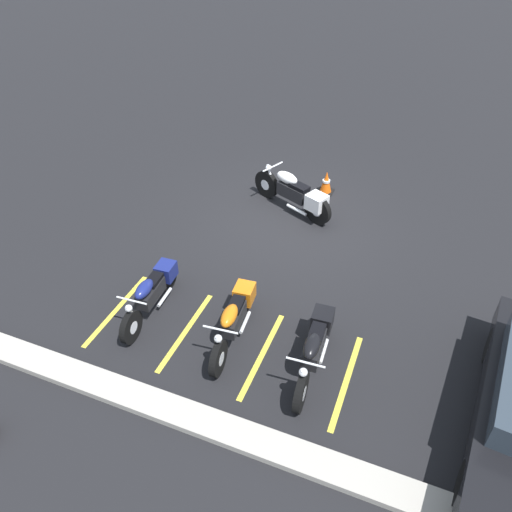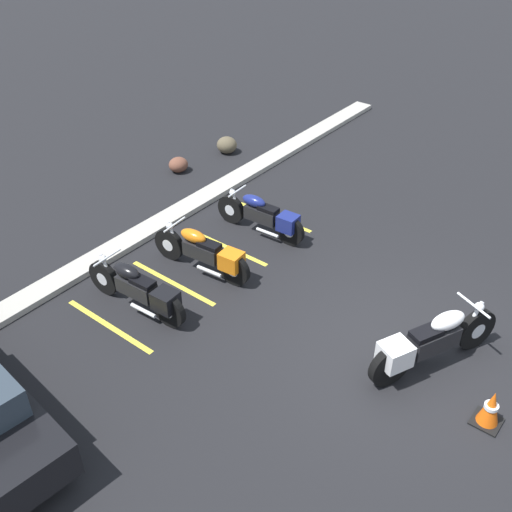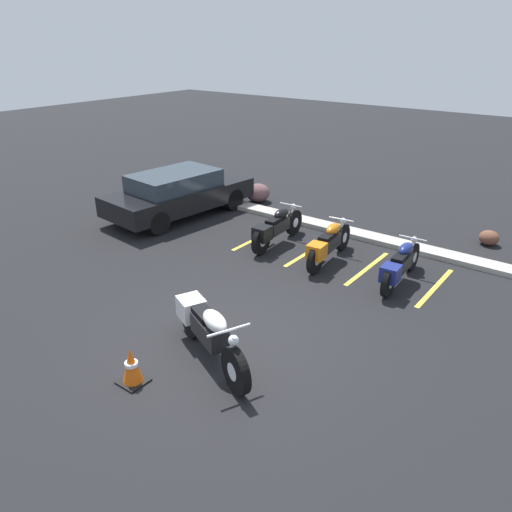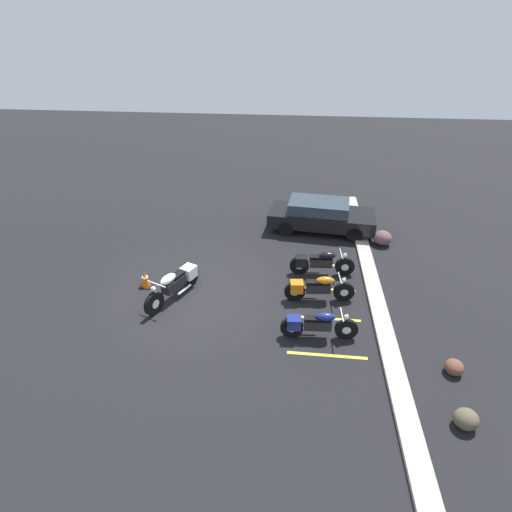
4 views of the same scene
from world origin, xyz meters
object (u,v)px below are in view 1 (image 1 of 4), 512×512
Objects in this scene: parked_bike_2 at (152,291)px; traffic_cone at (326,183)px; motorcycle_white_featured at (295,193)px; parked_bike_0 at (315,346)px; parked_bike_1 at (235,317)px.

parked_bike_2 reaches higher than traffic_cone.
parked_bike_0 is (-1.84, 4.51, -0.05)m from motorcycle_white_featured.
motorcycle_white_featured is at bearing -161.13° from parked_bike_0.
parked_bike_2 is (1.74, -0.05, -0.01)m from parked_bike_1.
parked_bike_1 is 5.56m from traffic_cone.
parked_bike_0 reaches higher than traffic_cone.
parked_bike_0 reaches higher than parked_bike_1.
motorcycle_white_featured is 4.87m from parked_bike_0.
parked_bike_1 is (1.54, -0.13, -0.01)m from parked_bike_0.
parked_bike_0 is at bearing 136.02° from motorcycle_white_featured.
motorcycle_white_featured reaches higher than parked_bike_2.
parked_bike_0 is 3.66× the size of traffic_cone.
motorcycle_white_featured is at bearing 158.21° from parked_bike_2.
parked_bike_2 is at bearing -97.23° from parked_bike_1.
parked_bike_0 is 1.02× the size of parked_bike_1.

